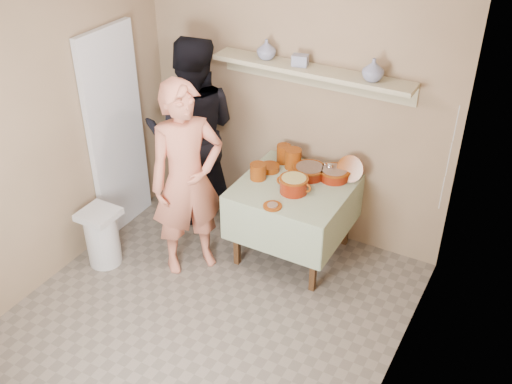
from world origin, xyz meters
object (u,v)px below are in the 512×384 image
Objects in this scene: person_helper at (193,132)px; serving_table at (294,196)px; person_cook at (187,180)px; trash_bin at (102,237)px; cazuela_rice at (294,184)px.

serving_table is at bearing 145.55° from person_helper.
person_cook is 1.85× the size of serving_table.
trash_bin is at bearing -147.00° from serving_table.
trash_bin is (-1.50, -0.84, -0.56)m from cazuela_rice.
person_cook is 5.44× the size of cazuela_rice.
person_cook is 3.20× the size of trash_bin.
cazuela_rice reaches higher than trash_bin.
cazuela_rice is (0.04, -0.11, 0.20)m from serving_table.
person_cook is at bearing 91.90° from person_helper.
person_helper reaches higher than person_cook.
serving_table is 1.78m from trash_bin.
person_cook is at bearing 27.61° from trash_bin.
person_helper is at bearing 168.91° from cazuela_rice.
serving_table is (1.15, -0.12, -0.30)m from person_helper.
person_cook reaches higher than cazuela_rice.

